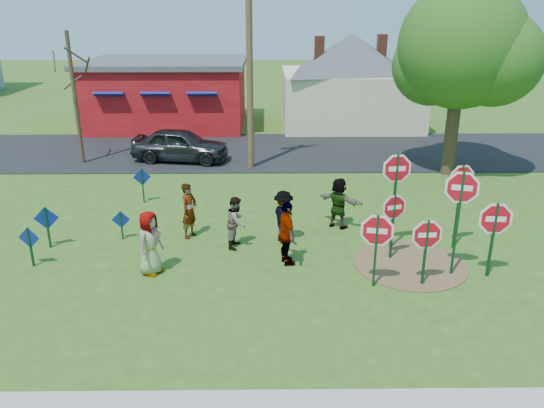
{
  "coord_description": "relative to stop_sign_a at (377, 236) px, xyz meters",
  "views": [
    {
      "loc": [
        0.42,
        -14.47,
        6.91
      ],
      "look_at": [
        0.6,
        1.03,
        1.1
      ],
      "focal_mm": 35.0,
      "sensor_mm": 36.0,
      "label": 1
    }
  ],
  "objects": [
    {
      "name": "blue_diamond_a",
      "position": [
        -9.4,
        1.24,
        -0.7
      ],
      "size": [
        0.62,
        0.12,
        1.19
      ],
      "rotation": [
        0.0,
        0.0,
        -0.17
      ],
      "color": "#103E1D",
      "rests_on": "ground"
    },
    {
      "name": "leafy_tree",
      "position": [
        5.25,
        9.89,
        3.7
      ],
      "size": [
        5.61,
        5.12,
        7.98
      ],
      "color": "#382819",
      "rests_on": "ground"
    },
    {
      "name": "red_building",
      "position": [
        -8.73,
        20.2,
        0.53
      ],
      "size": [
        9.4,
        7.69,
        3.9
      ],
      "color": "maroon",
      "rests_on": "ground"
    },
    {
      "name": "bare_tree_west",
      "position": [
        -11.37,
        11.73,
        2.39
      ],
      "size": [
        1.8,
        1.8,
        5.92
      ],
      "color": "#382819",
      "rests_on": "ground"
    },
    {
      "name": "person_e",
      "position": [
        -2.23,
        1.3,
        -0.5
      ],
      "size": [
        0.73,
        1.18,
        1.88
      ],
      "primitive_type": "imported",
      "rotation": [
        0.0,
        0.0,
        1.83
      ],
      "color": "#452C56",
      "rests_on": "ground"
    },
    {
      "name": "suv",
      "position": [
        -6.82,
        11.97,
        -0.64
      ],
      "size": [
        4.71,
        2.5,
        1.53
      ],
      "primitive_type": "imported",
      "rotation": [
        0.0,
        0.0,
        1.41
      ],
      "color": "#2E2E33",
      "rests_on": "road"
    },
    {
      "name": "ground",
      "position": [
        -3.23,
        2.21,
        -1.44
      ],
      "size": [
        120.0,
        120.0,
        0.0
      ],
      "primitive_type": "plane",
      "color": "#345317",
      "rests_on": "ground"
    },
    {
      "name": "blue_diamond_c",
      "position": [
        -7.34,
        3.06,
        -0.87
      ],
      "size": [
        0.57,
        0.07,
        0.95
      ],
      "rotation": [
        0.0,
        0.0,
        0.1
      ],
      "color": "#103E1D",
      "rests_on": "ground"
    },
    {
      "name": "road",
      "position": [
        -3.23,
        13.71,
        -1.42
      ],
      "size": [
        120.0,
        7.5,
        0.04
      ],
      "primitive_type": "cube",
      "color": "black",
      "rests_on": "ground"
    },
    {
      "name": "blue_diamond_b",
      "position": [
        -9.39,
        2.49,
        -0.63
      ],
      "size": [
        0.72,
        0.14,
        1.32
      ],
      "rotation": [
        0.0,
        0.0,
        0.16
      ],
      "color": "#103E1D",
      "rests_on": "ground"
    },
    {
      "name": "stop_sign_b",
      "position": [
        0.97,
        2.32,
        0.8
      ],
      "size": [
        1.15,
        0.16,
        3.09
      ],
      "rotation": [
        0.0,
        0.0,
        0.12
      ],
      "color": "#103E1D",
      "rests_on": "ground"
    },
    {
      "name": "stop_sign_g",
      "position": [
        0.8,
        1.61,
        -0.01
      ],
      "size": [
        0.95,
        0.3,
        2.09
      ],
      "rotation": [
        0.0,
        0.0,
        0.29
      ],
      "color": "#103E1D",
      "rests_on": "ground"
    },
    {
      "name": "person_b",
      "position": [
        -5.22,
        3.23,
        -0.55
      ],
      "size": [
        0.67,
        0.77,
        1.78
      ],
      "primitive_type": "imported",
      "rotation": [
        0.0,
        0.0,
        1.1
      ],
      "color": "#24736D",
      "rests_on": "ground"
    },
    {
      "name": "stop_sign_e",
      "position": [
        1.3,
        0.06,
        -0.13
      ],
      "size": [
        1.07,
        0.07,
        1.97
      ],
      "rotation": [
        0.0,
        0.0,
        0.05
      ],
      "color": "#103E1D",
      "rests_on": "ground"
    },
    {
      "name": "stop_sign_c",
      "position": [
        2.26,
        0.62,
        0.74
      ],
      "size": [
        1.15,
        0.32,
        3.1
      ],
      "rotation": [
        0.0,
        0.0,
        -0.25
      ],
      "color": "#103E1D",
      "rests_on": "ground"
    },
    {
      "name": "person_c",
      "position": [
        -3.7,
        2.51,
        -0.64
      ],
      "size": [
        0.76,
        0.89,
        1.59
      ],
      "primitive_type": "imported",
      "rotation": [
        0.0,
        0.0,
        1.35
      ],
      "color": "#955D36",
      "rests_on": "ground"
    },
    {
      "name": "person_f",
      "position": [
        -0.43,
        3.96,
        -0.59
      ],
      "size": [
        1.58,
        1.32,
        1.71
      ],
      "primitive_type": "imported",
      "rotation": [
        0.0,
        0.0,
        2.53
      ],
      "color": "#204E31",
      "rests_on": "ground"
    },
    {
      "name": "blue_diamond_d",
      "position": [
        -7.38,
        6.39,
        -0.62
      ],
      "size": [
        0.64,
        0.12,
        1.32
      ],
      "rotation": [
        0.0,
        0.0,
        0.16
      ],
      "color": "#103E1D",
      "rests_on": "ground"
    },
    {
      "name": "stop_sign_a",
      "position": [
        0.0,
        0.0,
        0.0
      ],
      "size": [
        1.14,
        0.24,
        2.16
      ],
      "rotation": [
        0.0,
        0.0,
        -0.19
      ],
      "color": "#103E1D",
      "rests_on": "ground"
    },
    {
      "name": "stop_sign_d",
      "position": [
        2.89,
        2.34,
        0.55
      ],
      "size": [
        1.05,
        0.27,
        2.75
      ],
      "rotation": [
        0.0,
        0.0,
        0.23
      ],
      "color": "#103E1D",
      "rests_on": "ground"
    },
    {
      "name": "cream_house",
      "position": [
        2.27,
        20.21,
        1.49
      ],
      "size": [
        9.4,
        9.4,
        6.5
      ],
      "color": "beige",
      "rests_on": "ground"
    },
    {
      "name": "stop_sign_f",
      "position": [
        3.21,
        0.51,
        0.12
      ],
      "size": [
        1.19,
        0.1,
        2.28
      ],
      "rotation": [
        0.0,
        0.0,
        -0.07
      ],
      "color": "#103E1D",
      "rests_on": "ground"
    },
    {
      "name": "utility_pole",
      "position": [
        -3.49,
        10.88,
        3.32
      ],
      "size": [
        2.11,
        0.91,
        9.05
      ],
      "rotation": [
        0.0,
        0.0,
        0.37
      ],
      "color": "#4C3823",
      "rests_on": "ground"
    },
    {
      "name": "dirt_patch",
      "position": [
        1.27,
        1.21,
        -1.42
      ],
      "size": [
        3.2,
        3.2,
        0.03
      ],
      "primitive_type": "cylinder",
      "color": "brown",
      "rests_on": "ground"
    },
    {
      "name": "person_a",
      "position": [
        -5.96,
        0.8,
        -0.54
      ],
      "size": [
        0.89,
        1.04,
        1.8
      ],
      "primitive_type": "imported",
      "rotation": [
        0.0,
        0.0,
        1.14
      ],
      "color": "#43448A",
      "rests_on": "ground"
    },
    {
      "name": "person_d",
      "position": [
        -2.28,
        2.81,
        -0.61
      ],
      "size": [
        0.95,
        1.22,
        1.67
      ],
      "primitive_type": "imported",
      "rotation": [
        0.0,
        0.0,
        1.92
      ],
      "color": "#313136",
      "rests_on": "ground"
    }
  ]
}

